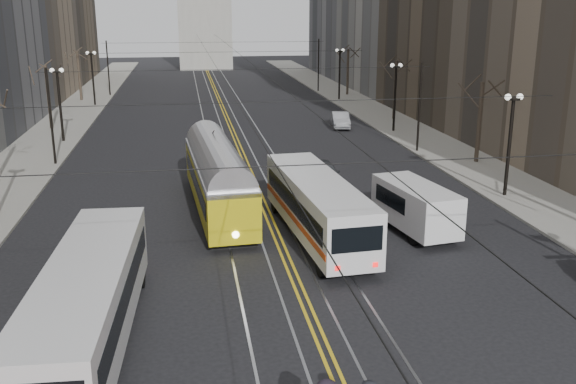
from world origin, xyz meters
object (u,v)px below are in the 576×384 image
object	(u,v)px
rear_bus	(317,209)
cargo_van	(415,209)
transit_bus	(89,307)
sedan_silver	(340,120)
streetcar	(218,184)
sedan_grey	(323,174)

from	to	relation	value
rear_bus	cargo_van	distance (m)	4.78
cargo_van	transit_bus	bearing A→B (deg)	-157.09
rear_bus	sedan_silver	size ratio (longest dim) A/B	2.61
streetcar	sedan_grey	xyz separation A→B (m)	(6.48, 3.95, -0.72)
cargo_van	sedan_grey	distance (m)	9.24
cargo_van	sedan_silver	size ratio (longest dim) A/B	1.26
rear_bus	sedan_silver	bearing A→B (deg)	69.82
streetcar	cargo_van	size ratio (longest dim) A/B	2.38
streetcar	rear_bus	distance (m)	6.55
rear_bus	sedan_silver	xyz separation A→B (m)	(7.90, 27.86, -0.74)
transit_bus	sedan_silver	size ratio (longest dim) A/B	2.72
streetcar	sedan_grey	world-z (taller)	streetcar
transit_bus	streetcar	xyz separation A→B (m)	(4.76, 13.68, 0.06)
cargo_van	sedan_grey	world-z (taller)	cargo_van
sedan_grey	sedan_silver	distance (m)	19.80
streetcar	rear_bus	world-z (taller)	streetcar
streetcar	cargo_van	bearing A→B (deg)	-32.06
transit_bus	sedan_grey	size ratio (longest dim) A/B	2.53
cargo_van	rear_bus	bearing A→B (deg)	170.95
cargo_van	sedan_silver	bearing A→B (deg)	74.09
streetcar	sedan_grey	distance (m)	7.63
rear_bus	sedan_silver	world-z (taller)	rear_bus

